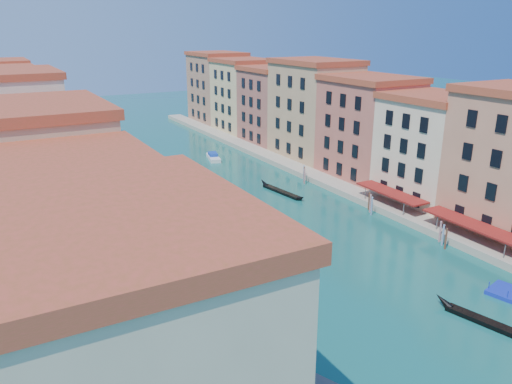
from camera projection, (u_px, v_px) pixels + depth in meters
left_bank_palazzos at (27, 151)px, 73.54m from camera, size 12.80×128.40×21.00m
right_bank_palazzos at (331, 119)px, 99.45m from camera, size 12.80×128.40×21.00m
quay at (296, 169)px, 98.68m from camera, size 4.00×140.00×1.00m
restaurant_awnings at (480, 227)px, 63.06m from camera, size 3.20×44.55×3.12m
mooring_poles_right at (426, 229)px, 66.99m from camera, size 1.44×54.24×3.20m
vaporetto_far at (142, 163)px, 99.00m from camera, size 11.37×22.05×3.21m
gondola_fore at (238, 232)px, 68.25m from camera, size 2.39×12.12×2.42m
gondola_right at (499, 325)px, 46.81m from camera, size 4.00×12.37×2.50m
gondola_far at (281, 191)px, 85.69m from camera, size 2.48×12.11×1.72m
motorboat_mid at (246, 258)px, 60.28m from camera, size 3.78×7.61×1.51m
motorboat_far at (213, 157)px, 107.38m from camera, size 3.68×7.03×1.39m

